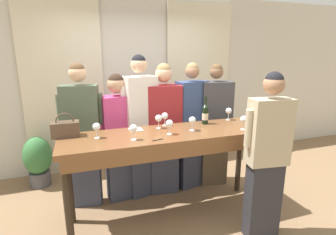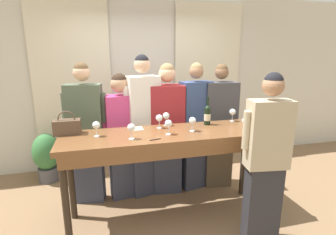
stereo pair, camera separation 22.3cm
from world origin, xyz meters
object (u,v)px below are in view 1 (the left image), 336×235
(tasting_bar, at_px, (171,143))
(wine_glass_front_right, at_px, (267,119))
(potted_plant, at_px, (38,160))
(wine_glass_center_mid, at_px, (192,120))
(guest_striped_shirt, at_px, (164,129))
(wine_glass_center_right, at_px, (96,127))
(wine_glass_back_mid, at_px, (170,124))
(host_pouring, at_px, (267,156))
(guest_olive_jacket, at_px, (83,135))
(guest_cream_sweater, at_px, (140,127))
(wine_glass_front_left, at_px, (229,111))
(wine_glass_center_left, at_px, (165,116))
(wine_glass_front_mid, at_px, (244,120))
(wine_bottle, at_px, (205,114))
(guest_navy_coat, at_px, (191,126))
(guest_beige_cap, at_px, (214,126))
(wine_glass_back_right, at_px, (159,118))
(wine_glass_back_left, at_px, (133,129))
(guest_pink_top, at_px, (119,137))
(handbag, at_px, (65,129))

(tasting_bar, bearing_deg, wine_glass_front_right, -11.09)
(wine_glass_front_right, bearing_deg, potted_plant, 149.47)
(wine_glass_center_mid, distance_m, guest_striped_shirt, 0.69)
(tasting_bar, distance_m, wine_glass_center_right, 0.81)
(wine_glass_back_mid, relative_size, host_pouring, 0.09)
(wine_glass_center_mid, bearing_deg, host_pouring, -48.15)
(wine_glass_center_right, bearing_deg, guest_olive_jacket, 104.36)
(guest_cream_sweater, relative_size, guest_striped_shirt, 1.06)
(wine_glass_front_left, bearing_deg, wine_glass_center_right, -172.95)
(wine_glass_back_mid, distance_m, guest_striped_shirt, 0.74)
(wine_glass_center_left, distance_m, wine_glass_center_right, 0.83)
(wine_glass_front_mid, bearing_deg, wine_glass_center_right, 171.89)
(wine_glass_center_right, relative_size, guest_cream_sweater, 0.09)
(wine_glass_front_mid, bearing_deg, wine_bottle, 129.33)
(guest_navy_coat, height_order, guest_beige_cap, guest_navy_coat)
(host_pouring, bearing_deg, wine_glass_center_right, 156.64)
(wine_glass_center_left, xyz_separation_m, wine_glass_center_mid, (0.23, -0.29, 0.00))
(tasting_bar, relative_size, guest_navy_coat, 1.32)
(host_pouring, bearing_deg, guest_navy_coat, 102.68)
(wine_glass_back_right, bearing_deg, host_pouring, -42.99)
(wine_glass_front_right, relative_size, wine_glass_center_left, 1.00)
(guest_olive_jacket, bearing_deg, wine_glass_back_right, -26.32)
(tasting_bar, xyz_separation_m, host_pouring, (0.79, -0.60, -0.02))
(potted_plant, bearing_deg, wine_glass_front_left, -23.57)
(wine_glass_back_left, bearing_deg, wine_bottle, 18.35)
(guest_striped_shirt, distance_m, guest_beige_cap, 0.75)
(guest_striped_shirt, distance_m, host_pouring, 1.39)
(wine_glass_back_mid, bearing_deg, wine_bottle, 25.30)
(guest_beige_cap, relative_size, potted_plant, 2.36)
(wine_glass_center_right, bearing_deg, host_pouring, -23.36)
(guest_olive_jacket, bearing_deg, wine_glass_front_left, -10.74)
(wine_glass_back_right, bearing_deg, wine_glass_front_right, -19.79)
(wine_glass_back_left, distance_m, guest_navy_coat, 1.22)
(wine_bottle, height_order, guest_pink_top, guest_pink_top)
(guest_striped_shirt, bearing_deg, wine_glass_center_left, -106.10)
(wine_glass_center_right, height_order, host_pouring, host_pouring)
(guest_pink_top, bearing_deg, guest_navy_coat, 0.00)
(guest_pink_top, bearing_deg, potted_plant, 145.91)
(wine_glass_front_mid, bearing_deg, guest_striped_shirt, 131.89)
(tasting_bar, xyz_separation_m, wine_glass_back_left, (-0.43, -0.11, 0.24))
(guest_pink_top, distance_m, guest_striped_shirt, 0.60)
(handbag, xyz_separation_m, wine_glass_back_left, (0.64, -0.33, 0.03))
(wine_glass_center_right, height_order, wine_glass_back_mid, same)
(wine_bottle, bearing_deg, tasting_bar, -158.06)
(wine_bottle, height_order, wine_glass_front_mid, wine_bottle)
(wine_bottle, height_order, wine_glass_back_left, wine_bottle)
(handbag, bearing_deg, wine_glass_center_mid, -9.74)
(wine_glass_back_left, bearing_deg, guest_pink_top, 93.99)
(wine_bottle, relative_size, guest_olive_jacket, 0.19)
(tasting_bar, distance_m, wine_glass_back_left, 0.50)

